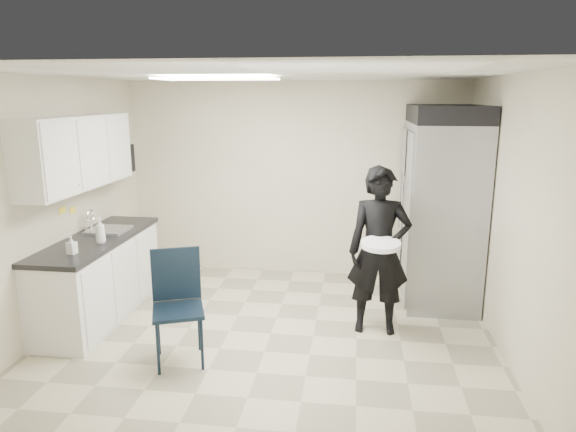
# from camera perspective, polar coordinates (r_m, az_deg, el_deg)

# --- Properties ---
(floor) EXTENTS (4.50, 4.50, 0.00)m
(floor) POSITION_cam_1_polar(r_m,az_deg,el_deg) (5.45, -1.90, -12.91)
(floor) COLOR #B9AF91
(floor) RESTS_ON ground
(ceiling) EXTENTS (4.50, 4.50, 0.00)m
(ceiling) POSITION_cam_1_polar(r_m,az_deg,el_deg) (4.90, -2.14, 15.54)
(ceiling) COLOR silver
(ceiling) RESTS_ON back_wall
(back_wall) EXTENTS (4.50, 0.00, 4.50)m
(back_wall) POSITION_cam_1_polar(r_m,az_deg,el_deg) (6.96, 0.72, 4.12)
(back_wall) COLOR beige
(back_wall) RESTS_ON floor
(left_wall) EXTENTS (0.00, 4.00, 4.00)m
(left_wall) POSITION_cam_1_polar(r_m,az_deg,el_deg) (5.82, -24.41, 1.13)
(left_wall) COLOR beige
(left_wall) RESTS_ON floor
(right_wall) EXTENTS (0.00, 4.00, 4.00)m
(right_wall) POSITION_cam_1_polar(r_m,az_deg,el_deg) (5.15, 23.49, -0.23)
(right_wall) COLOR beige
(right_wall) RESTS_ON floor
(ceiling_panel) EXTENTS (1.20, 0.60, 0.02)m
(ceiling_panel) POSITION_cam_1_polar(r_m,az_deg,el_deg) (5.42, -7.88, 14.89)
(ceiling_panel) COLOR white
(ceiling_panel) RESTS_ON ceiling
(lower_counter) EXTENTS (0.60, 1.90, 0.86)m
(lower_counter) POSITION_cam_1_polar(r_m,az_deg,el_deg) (6.07, -20.22, -6.58)
(lower_counter) COLOR silver
(lower_counter) RESTS_ON floor
(countertop) EXTENTS (0.64, 1.95, 0.05)m
(countertop) POSITION_cam_1_polar(r_m,az_deg,el_deg) (5.94, -20.56, -2.44)
(countertop) COLOR black
(countertop) RESTS_ON lower_counter
(sink) EXTENTS (0.42, 0.40, 0.14)m
(sink) POSITION_cam_1_polar(r_m,az_deg,el_deg) (6.14, -19.31, -1.97)
(sink) COLOR gray
(sink) RESTS_ON countertop
(faucet) EXTENTS (0.02, 0.02, 0.24)m
(faucet) POSITION_cam_1_polar(r_m,az_deg,el_deg) (6.20, -21.06, -0.55)
(faucet) COLOR silver
(faucet) RESTS_ON countertop
(upper_cabinets) EXTENTS (0.35, 1.80, 0.75)m
(upper_cabinets) POSITION_cam_1_polar(r_m,az_deg,el_deg) (5.83, -22.40, 6.56)
(upper_cabinets) COLOR silver
(upper_cabinets) RESTS_ON left_wall
(towel_dispenser) EXTENTS (0.22, 0.30, 0.35)m
(towel_dispenser) POSITION_cam_1_polar(r_m,az_deg,el_deg) (6.89, -18.01, 6.07)
(towel_dispenser) COLOR black
(towel_dispenser) RESTS_ON left_wall
(notice_sticker_left) EXTENTS (0.00, 0.12, 0.07)m
(notice_sticker_left) POSITION_cam_1_polar(r_m,az_deg,el_deg) (5.92, -23.79, 0.58)
(notice_sticker_left) COLOR yellow
(notice_sticker_left) RESTS_ON left_wall
(notice_sticker_right) EXTENTS (0.00, 0.12, 0.07)m
(notice_sticker_right) POSITION_cam_1_polar(r_m,az_deg,el_deg) (6.10, -22.79, 0.62)
(notice_sticker_right) COLOR yellow
(notice_sticker_right) RESTS_ON left_wall
(commercial_fridge) EXTENTS (0.80, 1.35, 2.10)m
(commercial_fridge) POSITION_cam_1_polar(r_m,az_deg,el_deg) (6.33, 16.58, 0.34)
(commercial_fridge) COLOR gray
(commercial_fridge) RESTS_ON floor
(fridge_compressor) EXTENTS (0.80, 1.35, 0.20)m
(fridge_compressor) POSITION_cam_1_polar(r_m,az_deg,el_deg) (6.19, 17.28, 10.78)
(fridge_compressor) COLOR black
(fridge_compressor) RESTS_ON commercial_fridge
(folding_chair) EXTENTS (0.58, 0.58, 1.01)m
(folding_chair) POSITION_cam_1_polar(r_m,az_deg,el_deg) (4.82, -12.11, -10.26)
(folding_chair) COLOR black
(folding_chair) RESTS_ON floor
(man_tuxedo) EXTENTS (0.64, 0.43, 1.73)m
(man_tuxedo) POSITION_cam_1_polar(r_m,az_deg,el_deg) (5.29, 10.09, -3.85)
(man_tuxedo) COLOR black
(man_tuxedo) RESTS_ON floor
(bucket_lid) EXTENTS (0.38, 0.38, 0.05)m
(bucket_lid) POSITION_cam_1_polar(r_m,az_deg,el_deg) (5.01, 10.28, -3.11)
(bucket_lid) COLOR silver
(bucket_lid) RESTS_ON man_tuxedo
(soap_bottle_a) EXTENTS (0.11, 0.11, 0.27)m
(soap_bottle_a) POSITION_cam_1_polar(r_m,az_deg,el_deg) (5.65, -20.15, -1.51)
(soap_bottle_a) COLOR white
(soap_bottle_a) RESTS_ON countertop
(soap_bottle_b) EXTENTS (0.09, 0.09, 0.18)m
(soap_bottle_b) POSITION_cam_1_polar(r_m,az_deg,el_deg) (5.37, -22.92, -2.99)
(soap_bottle_b) COLOR silver
(soap_bottle_b) RESTS_ON countertop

